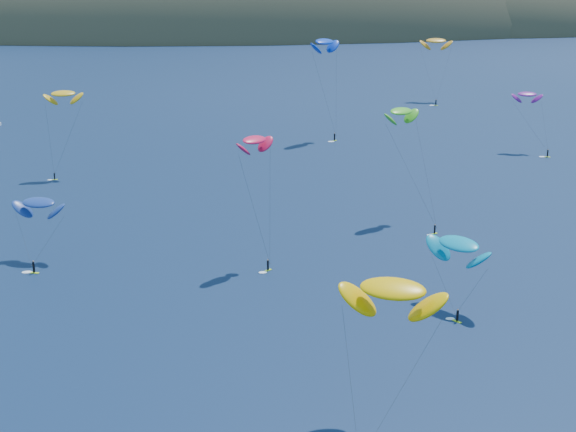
# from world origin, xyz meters

# --- Properties ---
(island) EXTENTS (730.00, 300.00, 210.00)m
(island) POSITION_xyz_m (39.40, 562.36, -10.74)
(island) COLOR #3D3526
(island) RESTS_ON ground
(kitesurfer_1) EXTENTS (8.54, 7.00, 20.84)m
(kitesurfer_1) POSITION_xyz_m (-53.24, 144.28, 18.55)
(kitesurfer_1) COLOR #C1EB1A
(kitesurfer_1) RESTS_ON ground
(kitesurfer_2) EXTENTS (11.91, 14.59, 17.79)m
(kitesurfer_2) POSITION_xyz_m (-5.79, 36.70, 14.79)
(kitesurfer_2) COLOR #C1EB1A
(kitesurfer_2) RESTS_ON ground
(kitesurfer_3) EXTENTS (9.20, 14.79, 22.64)m
(kitesurfer_3) POSITION_xyz_m (13.02, 104.31, 20.39)
(kitesurfer_3) COLOR #C1EB1A
(kitesurfer_3) RESTS_ON ground
(kitesurfer_4) EXTENTS (10.70, 10.19, 28.81)m
(kitesurfer_4) POSITION_xyz_m (10.90, 175.22, 25.94)
(kitesurfer_4) COLOR #C1EB1A
(kitesurfer_4) RESTS_ON ground
(kitesurfer_5) EXTENTS (9.50, 11.74, 12.02)m
(kitesurfer_5) POSITION_xyz_m (10.88, 63.71, 9.23)
(kitesurfer_5) COLOR #C1EB1A
(kitesurfer_5) RESTS_ON ground
(kitesurfer_6) EXTENTS (7.89, 11.35, 16.44)m
(kitesurfer_6) POSITION_xyz_m (59.35, 154.28, 14.36)
(kitesurfer_6) COLOR #C1EB1A
(kitesurfer_6) RESTS_ON ground
(kitesurfer_9) EXTENTS (7.54, 8.30, 22.37)m
(kitesurfer_9) POSITION_xyz_m (-15.95, 84.05, 20.31)
(kitesurfer_9) COLOR #C1EB1A
(kitesurfer_9) RESTS_ON ground
(kitesurfer_10) EXTENTS (9.47, 10.96, 11.88)m
(kitesurfer_10) POSITION_xyz_m (-50.80, 90.79, 9.45)
(kitesurfer_10) COLOR #C1EB1A
(kitesurfer_10) RESTS_ON ground
(kitesurfer_11) EXTENTS (11.24, 15.84, 23.02)m
(kitesurfer_11) POSITION_xyz_m (59.22, 230.99, 20.09)
(kitesurfer_11) COLOR #C1EB1A
(kitesurfer_11) RESTS_ON ground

